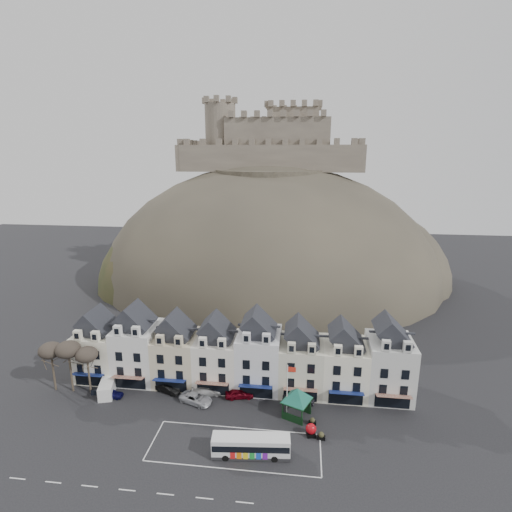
{
  "coord_description": "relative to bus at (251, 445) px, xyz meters",
  "views": [
    {
      "loc": [
        10.08,
        -41.95,
        37.14
      ],
      "look_at": [
        1.91,
        24.0,
        19.8
      ],
      "focal_mm": 28.0,
      "sensor_mm": 36.0,
      "label": 1
    }
  ],
  "objects": [
    {
      "name": "townhouse_terrace",
      "position": [
        -4.09,
        15.89,
        3.77
      ],
      "size": [
        54.4,
        9.35,
        11.8
      ],
      "color": "white",
      "rests_on": "ground"
    },
    {
      "name": "red_buoy",
      "position": [
        7.54,
        4.59,
        -0.62
      ],
      "size": [
        1.43,
        1.43,
        1.77
      ],
      "rotation": [
        0.0,
        0.0,
        0.18
      ],
      "color": "black",
      "rests_on": "ground"
    },
    {
      "name": "flagpole",
      "position": [
        4.19,
        7.99,
        3.28
      ],
      "size": [
        1.22,
        0.14,
        8.42
      ],
      "rotation": [
        0.0,
        0.0,
        -0.05
      ],
      "color": "silver",
      "rests_on": "ground"
    },
    {
      "name": "castle",
      "position": [
        -3.73,
        75.86,
        38.67
      ],
      "size": [
        50.2,
        22.2,
        22.0
      ],
      "color": "brown",
      "rests_on": "ground"
    },
    {
      "name": "tree_left_near",
      "position": [
        -27.24,
        10.43,
        5.03
      ],
      "size": [
        3.43,
        3.43,
        7.84
      ],
      "color": "#383024",
      "rests_on": "ground"
    },
    {
      "name": "planter_west",
      "position": [
        7.76,
        6.93,
        -1.04
      ],
      "size": [
        1.05,
        0.72,
        1.02
      ],
      "rotation": [
        0.0,
        0.0,
        0.06
      ],
      "color": "black",
      "rests_on": "ground"
    },
    {
      "name": "coach_bay_markings",
      "position": [
        -2.24,
        1.18,
        -1.53
      ],
      "size": [
        22.0,
        7.5,
        0.01
      ],
      "primitive_type": "cube",
      "color": "silver",
      "rests_on": "ground"
    },
    {
      "name": "car_black",
      "position": [
        -15.04,
        11.93,
        -0.84
      ],
      "size": [
        4.46,
        2.83,
        1.39
      ],
      "primitive_type": "imported",
      "rotation": [
        0.0,
        0.0,
        1.22
      ],
      "color": "black",
      "rests_on": "ground"
    },
    {
      "name": "castle_hill",
      "position": [
        -2.98,
        68.88,
        -1.42
      ],
      "size": [
        100.0,
        76.0,
        68.0
      ],
      "color": "#39352C",
      "rests_on": "ground"
    },
    {
      "name": "car_charcoal",
      "position": [
        5.76,
        11.93,
        -0.74
      ],
      "size": [
        4.98,
        2.43,
        1.57
      ],
      "primitive_type": "imported",
      "rotation": [
        0.0,
        0.0,
        1.4
      ],
      "color": "black",
      "rests_on": "ground"
    },
    {
      "name": "tree_left_mid",
      "position": [
        -30.24,
        10.43,
        5.71
      ],
      "size": [
        3.78,
        3.78,
        8.64
      ],
      "color": "#383024",
      "rests_on": "ground"
    },
    {
      "name": "ground",
      "position": [
        -4.24,
        -0.07,
        -1.53
      ],
      "size": [
        300.0,
        300.0,
        0.0
      ],
      "primitive_type": "plane",
      "color": "black",
      "rests_on": "ground"
    },
    {
      "name": "white_van",
      "position": [
        -24.34,
        10.35,
        -0.45
      ],
      "size": [
        3.28,
        5.09,
        2.15
      ],
      "rotation": [
        0.0,
        0.0,
        0.28
      ],
      "color": "white",
      "rests_on": "ground"
    },
    {
      "name": "car_navy",
      "position": [
        -23.36,
        9.54,
        -0.89
      ],
      "size": [
        3.76,
        1.58,
        1.27
      ],
      "primitive_type": "imported",
      "rotation": [
        0.0,
        0.0,
        1.59
      ],
      "color": "#0D0C3F",
      "rests_on": "ground"
    },
    {
      "name": "bus_shelter",
      "position": [
        5.5,
        8.43,
        2.05
      ],
      "size": [
        6.66,
        6.66,
        4.61
      ],
      "rotation": [
        0.0,
        0.0,
        -0.41
      ],
      "color": "black",
      "rests_on": "ground"
    },
    {
      "name": "car_silver",
      "position": [
        -9.84,
        9.82,
        -0.81
      ],
      "size": [
        5.58,
        3.95,
        1.43
      ],
      "primitive_type": "imported",
      "rotation": [
        0.0,
        0.0,
        1.23
      ],
      "color": "#B4B5BC",
      "rests_on": "ground"
    },
    {
      "name": "car_maroon",
      "position": [
        -3.44,
        11.93,
        -0.77
      ],
      "size": [
        4.71,
        2.69,
        1.51
      ],
      "primitive_type": "imported",
      "rotation": [
        0.0,
        0.0,
        1.79
      ],
      "color": "#5B0510",
      "rests_on": "ground"
    },
    {
      "name": "tree_left_far",
      "position": [
        -33.24,
        10.43,
        5.37
      ],
      "size": [
        3.61,
        3.61,
        8.24
      ],
      "color": "#383024",
      "rests_on": "ground"
    },
    {
      "name": "bus",
      "position": [
        0.0,
        0.0,
        0.0
      ],
      "size": [
        9.97,
        3.19,
        2.77
      ],
      "rotation": [
        0.0,
        0.0,
        0.09
      ],
      "color": "#262628",
      "rests_on": "ground"
    },
    {
      "name": "planter_east",
      "position": [
        8.9,
        4.03,
        -1.01
      ],
      "size": [
        1.11,
        0.76,
        1.08
      ],
      "rotation": [
        0.0,
        0.0,
        -0.06
      ],
      "color": "black",
      "rests_on": "ground"
    },
    {
      "name": "car_white",
      "position": [
        -8.64,
        11.93,
        -0.85
      ],
      "size": [
        5.06,
        3.33,
        1.36
      ],
      "primitive_type": "imported",
      "rotation": [
        0.0,
        0.0,
        1.9
      ],
      "color": "#BABABA",
      "rests_on": "ground"
    }
  ]
}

